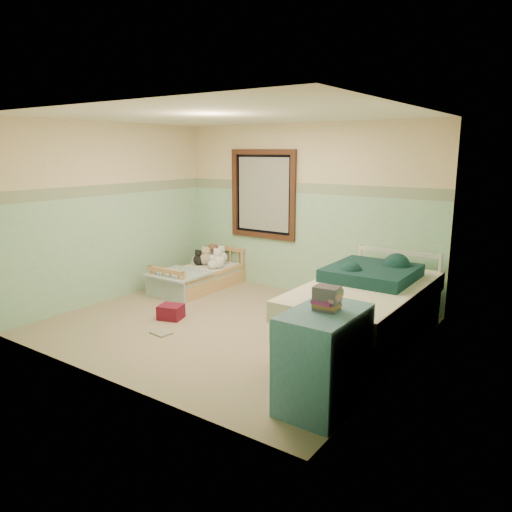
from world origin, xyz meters
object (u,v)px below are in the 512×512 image
Objects in this scene: plush_floor_cream at (197,274)px; dresser at (324,359)px; toddler_bed_frame at (199,282)px; twin_bed_frame at (363,332)px; plush_floor_tan at (178,285)px; floor_book at (161,333)px; red_pillow at (171,312)px.

dresser is at bearing -33.83° from plush_floor_cream.
twin_bed_frame is at bearing -11.10° from toddler_bed_frame.
plush_floor_tan is at bearing -78.33° from plush_floor_cream.
toddler_bed_frame is 0.37m from plush_floor_tan.
toddler_bed_frame is at bearing 168.90° from twin_bed_frame.
dresser is 3.63× the size of floor_book.
toddler_bed_frame is 6.26× the size of floor_book.
twin_bed_frame is 7.54× the size of red_pillow.
plush_floor_tan is (-0.13, -0.34, 0.02)m from toddler_bed_frame.
plush_floor_tan is 0.96× the size of floor_book.
toddler_bed_frame is at bearing 147.06° from dresser.
plush_floor_cream is (-0.25, 0.24, 0.05)m from toddler_bed_frame.
twin_bed_frame is 2.61× the size of dresser.
plush_floor_cream reaches higher than plush_floor_tan.
plush_floor_cream is at bearing 136.04° from toddler_bed_frame.
plush_floor_tan reaches higher than floor_book.
plush_floor_cream is 1.23× the size of floor_book.
dresser reaches higher than floor_book.
toddler_bed_frame is 3.03m from twin_bed_frame.
toddler_bed_frame is 6.52× the size of plush_floor_tan.
red_pillow is at bearing -163.35° from twin_bed_frame.
floor_book is (-2.32, 0.38, -0.41)m from dresser.
plush_floor_cream is 0.59m from plush_floor_tan.
dresser is 2.89× the size of red_pillow.
plush_floor_cream reaches higher than red_pillow.
plush_floor_tan is 1.22m from red_pillow.
plush_floor_cream is at bearing 101.67° from plush_floor_tan.
floor_book is (1.18, -1.96, -0.13)m from plush_floor_cream.
plush_floor_tan is 1.74m from floor_book.
plush_floor_tan is at bearing -110.47° from toddler_bed_frame.
plush_floor_tan is at bearing 152.43° from dresser.
plush_floor_cream is 4.22m from dresser.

